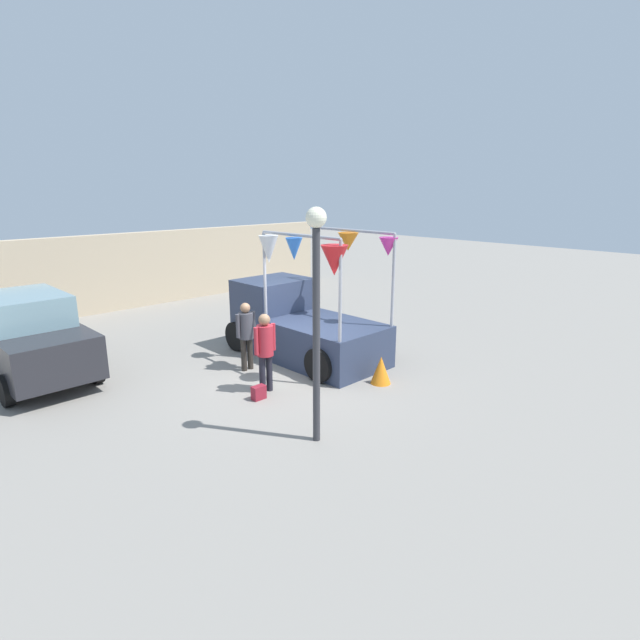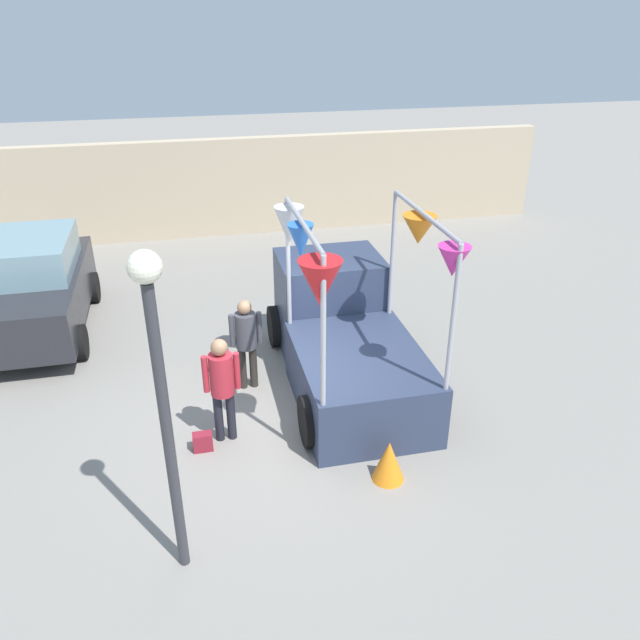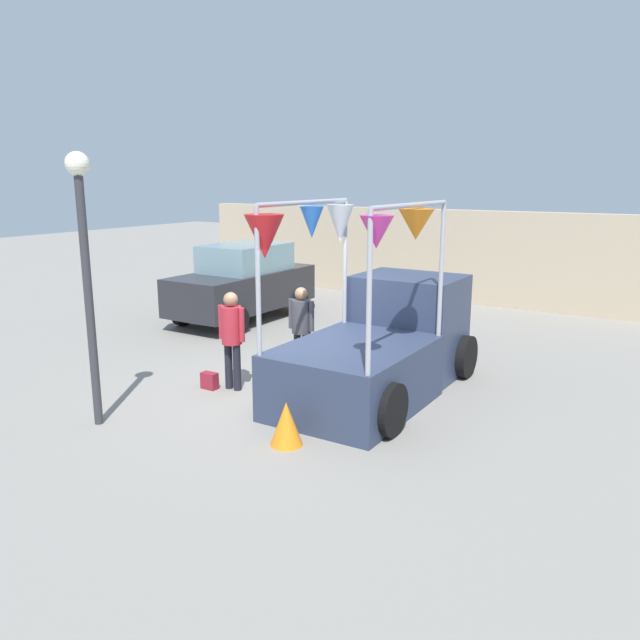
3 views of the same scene
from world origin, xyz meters
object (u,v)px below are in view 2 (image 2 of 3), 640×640
object	(u,v)px
person_vendor	(246,336)
street_lamp	(160,377)
person_customer	(222,381)
parked_car	(36,286)
handbag	(203,442)
vendor_truck	(342,330)
folded_kite_bundle_tangerine	(389,461)

from	to	relation	value
person_vendor	street_lamp	bearing A→B (deg)	-108.49
person_customer	street_lamp	world-z (taller)	street_lamp
parked_car	person_vendor	world-z (taller)	parked_car
person_customer	street_lamp	distance (m)	2.75
person_customer	handbag	world-z (taller)	person_customer
vendor_truck	person_vendor	world-z (taller)	vendor_truck
person_vendor	handbag	world-z (taller)	person_vendor
parked_car	person_customer	world-z (taller)	parked_car
person_vendor	handbag	xyz separation A→B (m)	(-0.85, -1.53, -0.81)
parked_car	handbag	xyz separation A→B (m)	(2.82, -4.44, -0.80)
parked_car	folded_kite_bundle_tangerine	distance (m)	7.69
vendor_truck	person_customer	bearing A→B (deg)	-147.52
vendor_truck	parked_car	xyz separation A→B (m)	(-5.28, 2.89, 0.08)
parked_car	handbag	size ratio (longest dim) A/B	14.29
person_customer	person_vendor	xyz separation A→B (m)	(0.50, 1.33, -0.05)
handbag	vendor_truck	bearing A→B (deg)	32.10
vendor_truck	folded_kite_bundle_tangerine	bearing A→B (deg)	-91.36
street_lamp	person_vendor	bearing A→B (deg)	71.51
person_customer	street_lamp	bearing A→B (deg)	-107.20
vendor_truck	folded_kite_bundle_tangerine	distance (m)	2.78
street_lamp	folded_kite_bundle_tangerine	xyz separation A→B (m)	(2.73, 0.83, -2.20)
handbag	folded_kite_bundle_tangerine	xyz separation A→B (m)	(2.40, -1.17, 0.16)
handbag	person_customer	bearing A→B (deg)	29.74
person_vendor	handbag	bearing A→B (deg)	-119.07
parked_car	person_customer	size ratio (longest dim) A/B	2.41
parked_car	person_vendor	size ratio (longest dim) A/B	2.52
folded_kite_bundle_tangerine	person_customer	bearing A→B (deg)	146.23
handbag	street_lamp	bearing A→B (deg)	-99.42
person_vendor	vendor_truck	bearing A→B (deg)	0.69
street_lamp	folded_kite_bundle_tangerine	world-z (taller)	street_lamp
person_vendor	handbag	size ratio (longest dim) A/B	5.67
person_vendor	person_customer	bearing A→B (deg)	-110.60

